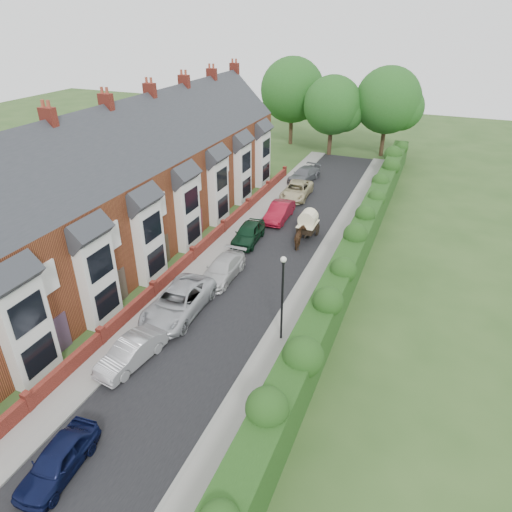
% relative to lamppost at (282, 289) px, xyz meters
% --- Properties ---
extents(ground, '(140.00, 140.00, 0.00)m').
position_rel_lamppost_xyz_m(ground, '(-3.40, -4.00, -3.30)').
color(ground, '#2D4C1E').
rests_on(ground, ground).
extents(road, '(6.00, 58.00, 0.02)m').
position_rel_lamppost_xyz_m(road, '(-3.90, 7.00, -3.29)').
color(road, black).
rests_on(road, ground).
extents(pavement_hedge_side, '(2.20, 58.00, 0.12)m').
position_rel_lamppost_xyz_m(pavement_hedge_side, '(0.20, 7.00, -3.24)').
color(pavement_hedge_side, gray).
rests_on(pavement_hedge_side, ground).
extents(pavement_house_side, '(1.70, 58.00, 0.12)m').
position_rel_lamppost_xyz_m(pavement_house_side, '(-7.75, 7.00, -3.24)').
color(pavement_house_side, gray).
rests_on(pavement_house_side, ground).
extents(kerb_hedge_side, '(0.18, 58.00, 0.13)m').
position_rel_lamppost_xyz_m(kerb_hedge_side, '(-0.85, 7.00, -3.23)').
color(kerb_hedge_side, gray).
rests_on(kerb_hedge_side, ground).
extents(kerb_house_side, '(0.18, 58.00, 0.13)m').
position_rel_lamppost_xyz_m(kerb_house_side, '(-6.95, 7.00, -3.23)').
color(kerb_house_side, gray).
rests_on(kerb_house_side, ground).
extents(hedge, '(2.10, 58.00, 2.85)m').
position_rel_lamppost_xyz_m(hedge, '(2.00, 7.00, -1.70)').
color(hedge, '#1C3D13').
rests_on(hedge, ground).
extents(terrace_row, '(9.05, 40.50, 11.50)m').
position_rel_lamppost_xyz_m(terrace_row, '(-14.27, 5.98, 1.18)').
color(terrace_row, brown).
rests_on(terrace_row, ground).
extents(garden_wall_row, '(0.35, 40.35, 1.10)m').
position_rel_lamppost_xyz_m(garden_wall_row, '(-8.75, 6.00, -2.84)').
color(garden_wall_row, maroon).
rests_on(garden_wall_row, ground).
extents(lamppost, '(0.32, 0.32, 5.16)m').
position_rel_lamppost_xyz_m(lamppost, '(0.00, 0.00, 0.00)').
color(lamppost, black).
rests_on(lamppost, ground).
extents(tree_far_left, '(7.14, 6.80, 9.29)m').
position_rel_lamppost_xyz_m(tree_far_left, '(-6.05, 36.08, 2.41)').
color(tree_far_left, '#332316').
rests_on(tree_far_left, ground).
extents(tree_far_right, '(7.98, 7.60, 10.31)m').
position_rel_lamppost_xyz_m(tree_far_right, '(-0.01, 38.08, 3.02)').
color(tree_far_right, '#332316').
rests_on(tree_far_right, ground).
extents(tree_far_back, '(8.40, 8.00, 10.82)m').
position_rel_lamppost_xyz_m(tree_far_back, '(-11.99, 39.08, 3.32)').
color(tree_far_back, '#332316').
rests_on(tree_far_back, ground).
extents(car_navy, '(1.86, 3.95, 1.31)m').
position_rel_lamppost_xyz_m(car_navy, '(-5.28, -10.86, -2.64)').
color(car_navy, '#0B1134').
rests_on(car_navy, ground).
extents(car_silver_a, '(1.99, 4.23, 1.34)m').
position_rel_lamppost_xyz_m(car_silver_a, '(-6.40, -4.60, -2.63)').
color(car_silver_a, '#A2A1A6').
rests_on(car_silver_a, ground).
extents(car_silver_b, '(2.83, 5.84, 1.60)m').
position_rel_lamppost_xyz_m(car_silver_b, '(-6.40, 0.01, -2.50)').
color(car_silver_b, '#B7BABF').
rests_on(car_silver_b, ground).
extents(car_white, '(1.89, 4.62, 1.34)m').
position_rel_lamppost_xyz_m(car_white, '(-5.77, 4.67, -2.63)').
color(car_white, silver).
rests_on(car_white, ground).
extents(car_green, '(2.06, 4.46, 1.48)m').
position_rel_lamppost_xyz_m(car_green, '(-6.28, 10.24, -2.56)').
color(car_green, black).
rests_on(car_green, ground).
extents(car_red, '(1.66, 4.48, 1.47)m').
position_rel_lamppost_xyz_m(car_red, '(-5.46, 15.11, -2.56)').
color(car_red, maroon).
rests_on(car_red, ground).
extents(car_beige, '(2.56, 5.16, 1.40)m').
position_rel_lamppost_xyz_m(car_beige, '(-5.70, 20.65, -2.59)').
color(car_beige, beige).
rests_on(car_beige, ground).
extents(car_grey, '(2.79, 5.07, 1.39)m').
position_rel_lamppost_xyz_m(car_grey, '(-6.40, 25.40, -2.60)').
color(car_grey, slate).
rests_on(car_grey, ground).
extents(horse, '(1.21, 1.96, 1.54)m').
position_rel_lamppost_xyz_m(horse, '(-2.31, 10.84, -2.53)').
color(horse, '#472D1A').
rests_on(horse, ground).
extents(horse_cart, '(1.42, 3.13, 2.26)m').
position_rel_lamppost_xyz_m(horse_cart, '(-2.31, 12.81, -2.01)').
color(horse_cart, black).
rests_on(horse_cart, ground).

